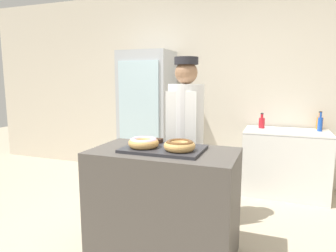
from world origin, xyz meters
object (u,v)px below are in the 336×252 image
at_px(serving_tray, 164,149).
at_px(brownie_back_right, 184,143).
at_px(donut_chocolate_glaze, 180,145).
at_px(brownie_back_left, 157,141).
at_px(donut_light_glaze, 144,142).
at_px(baker_person, 185,138).
at_px(beverage_fridge, 147,116).
at_px(bottle_orange, 320,123).
at_px(chest_freezer, 285,162).
at_px(bottle_blue, 320,124).
at_px(bottle_red, 262,122).

relative_size(serving_tray, brownie_back_right, 7.90).
height_order(donut_chocolate_glaze, brownie_back_left, donut_chocolate_glaze).
relative_size(donut_light_glaze, baker_person, 0.15).
height_order(beverage_fridge, bottle_orange, beverage_fridge).
distance_m(serving_tray, bottle_orange, 2.40).
distance_m(chest_freezer, bottle_blue, 0.63).
height_order(baker_person, bottle_blue, baker_person).
relative_size(serving_tray, beverage_fridge, 0.34).
xyz_separation_m(chest_freezer, bottle_blue, (0.37, 0.09, 0.50)).
height_order(serving_tray, chest_freezer, serving_tray).
xyz_separation_m(donut_light_glaze, donut_chocolate_glaze, (0.30, 0.00, 0.00)).
bearing_deg(brownie_back_left, beverage_fridge, 116.74).
bearing_deg(bottle_red, brownie_back_right, -107.19).
xyz_separation_m(serving_tray, bottle_orange, (1.34, 1.99, 0.01)).
distance_m(beverage_fridge, bottle_orange, 2.28).
distance_m(beverage_fridge, bottle_red, 1.58).
relative_size(brownie_back_left, bottle_orange, 0.34).
bearing_deg(baker_person, bottle_red, 62.92).
xyz_separation_m(donut_chocolate_glaze, chest_freezer, (0.80, 1.82, -0.54)).
distance_m(brownie_back_left, baker_person, 0.46).
height_order(donut_chocolate_glaze, beverage_fridge, beverage_fridge).
bearing_deg(bottle_orange, beverage_fridge, -174.06).
relative_size(serving_tray, donut_chocolate_glaze, 2.58).
bearing_deg(brownie_back_right, chest_freezer, 62.59).
xyz_separation_m(donut_light_glaze, brownie_back_left, (0.03, 0.21, -0.02)).
distance_m(bottle_red, bottle_blue, 0.68).
xyz_separation_m(donut_light_glaze, beverage_fridge, (-0.78, 1.81, -0.03)).
xyz_separation_m(baker_person, beverage_fridge, (-0.92, 1.16, 0.04)).
relative_size(brownie_back_left, bottle_red, 0.40).
distance_m(donut_light_glaze, bottle_orange, 2.53).
distance_m(serving_tray, chest_freezer, 2.06).
bearing_deg(chest_freezer, bottle_orange, 30.68).
height_order(donut_light_glaze, brownie_back_right, donut_light_glaze).
xyz_separation_m(chest_freezer, bottle_orange, (0.39, 0.23, 0.49)).
height_order(serving_tray, beverage_fridge, beverage_fridge).
bearing_deg(brownie_back_left, bottle_blue, 49.73).
bearing_deg(donut_light_glaze, baker_person, 77.39).
bearing_deg(beverage_fridge, brownie_back_left, -63.26).
relative_size(baker_person, bottle_orange, 7.16).
bearing_deg(brownie_back_right, brownie_back_left, 180.00).
distance_m(beverage_fridge, bottle_blue, 2.25).
xyz_separation_m(serving_tray, beverage_fridge, (-0.93, 1.76, 0.02)).
relative_size(donut_chocolate_glaze, beverage_fridge, 0.13).
distance_m(serving_tray, donut_chocolate_glaze, 0.17).
relative_size(brownie_back_right, beverage_fridge, 0.04).
height_order(serving_tray, bottle_blue, bottle_blue).
height_order(brownie_back_left, chest_freezer, brownie_back_left).
height_order(donut_light_glaze, bottle_orange, bottle_orange).
height_order(brownie_back_left, bottle_orange, bottle_orange).
bearing_deg(donut_light_glaze, chest_freezer, 58.81).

